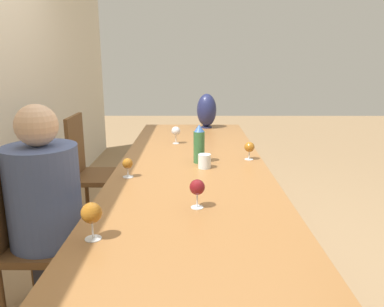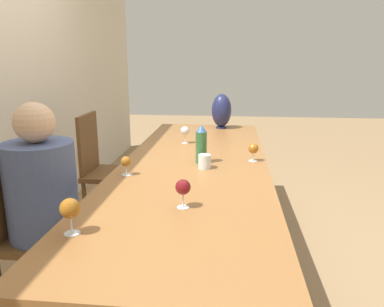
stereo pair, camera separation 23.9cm
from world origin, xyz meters
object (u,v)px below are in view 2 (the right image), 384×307
object	(u,v)px
wine_glass_0	(70,209)
wine_glass_3	(253,149)
water_tumbler	(205,162)
water_bottle	(201,144)
wine_glass_2	(185,131)
chair_far	(104,166)
vase	(221,111)
wine_glass_4	(183,188)
chair_near	(33,226)
wine_glass_1	(126,162)
person_near	(46,205)

from	to	relation	value
wine_glass_0	wine_glass_3	world-z (taller)	wine_glass_0
water_tumbler	wine_glass_3	size ratio (longest dim) A/B	0.73
water_bottle	water_tumbler	world-z (taller)	water_bottle
wine_glass_2	chair_far	world-z (taller)	chair_far
vase	chair_far	world-z (taller)	vase
chair_far	wine_glass_4	bearing A→B (deg)	-147.36
water_bottle	chair_near	xyz separation A→B (m)	(-0.62, 0.90, -0.35)
chair_near	water_bottle	bearing A→B (deg)	-55.63
water_tumbler	chair_near	world-z (taller)	chair_near
water_tumbler	wine_glass_1	xyz separation A→B (m)	(-0.19, 0.46, 0.04)
person_near	wine_glass_2	bearing A→B (deg)	-27.62
water_bottle	wine_glass_3	distance (m)	0.36
vase	person_near	xyz separation A→B (m)	(-1.92, 0.91, -0.27)
water_bottle	wine_glass_0	distance (m)	1.20
water_bottle	wine_glass_3	bearing A→B (deg)	-77.40
chair_near	chair_far	size ratio (longest dim) A/B	1.00
chair_far	person_near	bearing A→B (deg)	-175.63
chair_far	person_near	world-z (taller)	person_near
water_tumbler	chair_near	distance (m)	1.09
water_bottle	vase	xyz separation A→B (m)	(1.31, -0.10, 0.05)
wine_glass_4	chair_near	world-z (taller)	chair_near
wine_glass_1	wine_glass_0	bearing A→B (deg)	179.60
water_bottle	water_tumbler	distance (m)	0.16
water_bottle	wine_glass_4	bearing A→B (deg)	178.48
wine_glass_1	wine_glass_2	distance (m)	0.94
chair_near	person_near	distance (m)	0.16
water_tumbler	wine_glass_1	bearing A→B (deg)	112.58
water_bottle	wine_glass_1	bearing A→B (deg)	126.94
wine_glass_2	wine_glass_3	bearing A→B (deg)	-133.06
vase	water_tumbler	bearing A→B (deg)	177.47
chair_far	water_tumbler	bearing A→B (deg)	-127.29
wine_glass_1	wine_glass_4	distance (m)	0.62
water_bottle	chair_far	size ratio (longest dim) A/B	0.27
wine_glass_4	water_bottle	bearing A→B (deg)	-1.52
vase	chair_near	world-z (taller)	vase
wine_glass_1	wine_glass_2	size ratio (longest dim) A/B	0.82
wine_glass_3	chair_far	xyz separation A→B (m)	(0.50, 1.25, -0.31)
wine_glass_1	chair_far	xyz separation A→B (m)	(0.90, 0.47, -0.30)
wine_glass_3	chair_far	distance (m)	1.39
wine_glass_0	wine_glass_2	distance (m)	1.71
wine_glass_0	wine_glass_1	xyz separation A→B (m)	(0.79, -0.01, -0.03)
vase	wine_glass_1	xyz separation A→B (m)	(-1.63, 0.53, -0.10)
wine_glass_1	person_near	world-z (taller)	person_near
water_tumbler	chair_far	size ratio (longest dim) A/B	0.09
person_near	wine_glass_4	bearing A→B (deg)	-102.64
water_tumbler	wine_glass_3	world-z (taller)	wine_glass_3
wine_glass_1	chair_far	distance (m)	1.06
wine_glass_3	person_near	xyz separation A→B (m)	(-0.70, 1.16, -0.18)
wine_glass_2	chair_far	size ratio (longest dim) A/B	0.15
wine_glass_1	wine_glass_4	bearing A→B (deg)	-138.90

